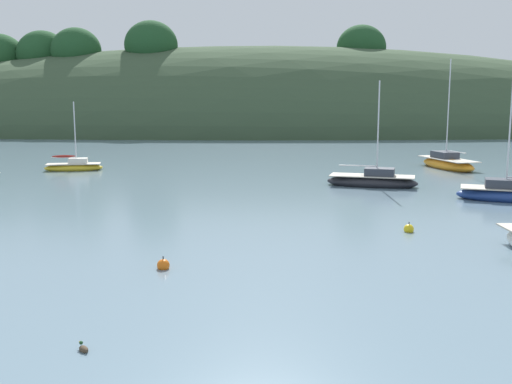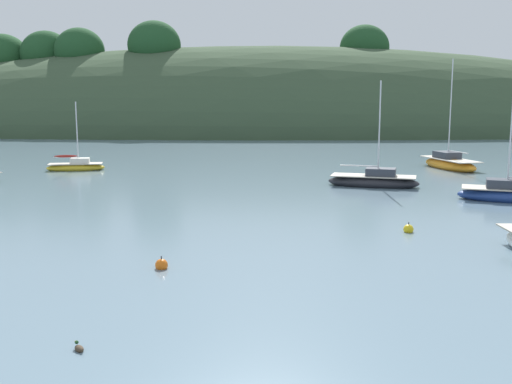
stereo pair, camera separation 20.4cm
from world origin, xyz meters
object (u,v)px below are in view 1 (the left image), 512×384
sailboat_red_portside (373,181)px  mooring_buoy_outer (163,265)px  sailboat_orange_cutter (74,167)px  mooring_buoy_inner (409,229)px  sailboat_navy_dinghy (510,194)px  duck_lead (84,349)px  sailboat_blue_center (448,163)px

sailboat_red_portside → mooring_buoy_outer: size_ratio=13.23×
sailboat_orange_cutter → sailboat_red_portside: bearing=-20.7°
sailboat_orange_cutter → mooring_buoy_inner: sailboat_orange_cutter is taller
sailboat_navy_dinghy → duck_lead: bearing=-131.8°
sailboat_red_portside → mooring_buoy_inner: sailboat_red_portside is taller
sailboat_red_portside → sailboat_orange_cutter: size_ratio=1.26×
sailboat_red_portside → mooring_buoy_outer: 22.24m
sailboat_navy_dinghy → mooring_buoy_outer: (-17.63, -13.84, -0.25)m
sailboat_orange_cutter → mooring_buoy_inner: size_ratio=10.52×
sailboat_orange_cutter → mooring_buoy_outer: 30.33m
sailboat_navy_dinghy → mooring_buoy_outer: sailboat_navy_dinghy is taller
mooring_buoy_inner → mooring_buoy_outer: 11.44m
sailboat_red_portside → sailboat_blue_center: bearing=51.5°
sailboat_navy_dinghy → mooring_buoy_inner: sailboat_navy_dinghy is taller
sailboat_blue_center → duck_lead: size_ratio=24.05×
sailboat_blue_center → mooring_buoy_outer: 35.18m
mooring_buoy_inner → duck_lead: (-10.64, -12.54, -0.07)m
sailboat_navy_dinghy → sailboat_red_portside: bearing=140.6°
mooring_buoy_outer → duck_lead: (-0.77, -6.75, -0.07)m
sailboat_red_portside → sailboat_navy_dinghy: (6.82, -5.59, 0.01)m
sailboat_red_portside → mooring_buoy_inner: bearing=-94.0°
sailboat_orange_cutter → duck_lead: sailboat_orange_cutter is taller
sailboat_orange_cutter → duck_lead: (10.97, -34.71, -0.26)m
mooring_buoy_outer → sailboat_blue_center: bearing=57.4°
sailboat_blue_center → mooring_buoy_outer: bearing=-122.6°
sailboat_blue_center → duck_lead: 41.39m
sailboat_red_portside → mooring_buoy_outer: bearing=-119.1°
mooring_buoy_inner → duck_lead: bearing=-130.3°
sailboat_red_portside → duck_lead: bearing=-113.9°
sailboat_navy_dinghy → duck_lead: (-18.41, -20.59, -0.32)m
sailboat_orange_cutter → sailboat_blue_center: bearing=3.1°
sailboat_navy_dinghy → sailboat_blue_center: bearing=85.2°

